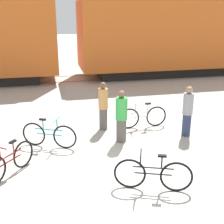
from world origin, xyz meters
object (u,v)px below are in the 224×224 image
bicycle_black (153,174)px  bicycle_maroon (10,162)px  bicycle_silver (143,117)px  freight_train (67,25)px  person_in_tan (103,106)px  person_in_green (121,117)px  person_in_grey (188,111)px  bicycle_teal (49,135)px

bicycle_black → bicycle_maroon: bearing=157.2°
bicycle_maroon → bicycle_silver: size_ratio=0.80×
freight_train → person_in_tan: 8.32m
bicycle_maroon → person_in_tan: bearing=41.5°
person_in_green → person_in_tan: size_ratio=0.99×
person_in_green → bicycle_maroon: bearing=38.4°
person_in_green → person_in_grey: (2.20, 0.01, 0.01)m
bicycle_teal → person_in_tan: 2.18m
bicycle_maroon → person_in_green: 3.55m
person_in_grey → freight_train: bearing=-57.0°
bicycle_silver → person_in_green: 1.49m
bicycle_teal → bicycle_silver: bicycle_teal is taller
freight_train → person_in_tan: freight_train is taller
bicycle_teal → person_in_grey: 4.44m
bicycle_black → bicycle_silver: bearing=75.7°
bicycle_maroon → person_in_green: person_in_green is taller
bicycle_silver → person_in_grey: (1.18, -0.99, 0.45)m
bicycle_silver → person_in_green: size_ratio=1.04×
freight_train → person_in_tan: bearing=-86.7°
bicycle_maroon → bicycle_silver: (4.24, 2.42, 0.00)m
freight_train → bicycle_maroon: freight_train is taller
freight_train → bicycle_teal: freight_train is taller
freight_train → bicycle_teal: size_ratio=34.77×
bicycle_silver → bicycle_teal: bearing=-164.0°
person_in_green → bicycle_black: bearing=105.6°
freight_train → person_in_grey: bearing=-71.7°
bicycle_silver → bicycle_maroon: bearing=-150.3°
bicycle_black → person_in_tan: 3.96m
bicycle_teal → bicycle_black: bearing=-51.6°
bicycle_maroon → bicycle_black: (3.28, -1.38, 0.01)m
bicycle_silver → bicycle_black: bearing=-104.3°
bicycle_black → person_in_green: (-0.05, 2.80, 0.42)m
bicycle_silver → person_in_tan: bearing=175.0°
bicycle_black → person_in_grey: size_ratio=1.04×
bicycle_black → person_in_grey: person_in_grey is taller
bicycle_maroon → bicycle_silver: 4.88m
bicycle_teal → bicycle_silver: size_ratio=0.92×
freight_train → bicycle_silver: 8.75m
bicycle_teal → person_in_green: (2.21, -0.06, 0.43)m
bicycle_teal → person_in_tan: person_in_tan is taller
bicycle_teal → bicycle_silver: (3.23, 0.93, -0.00)m
bicycle_silver → person_in_green: person_in_green is taller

